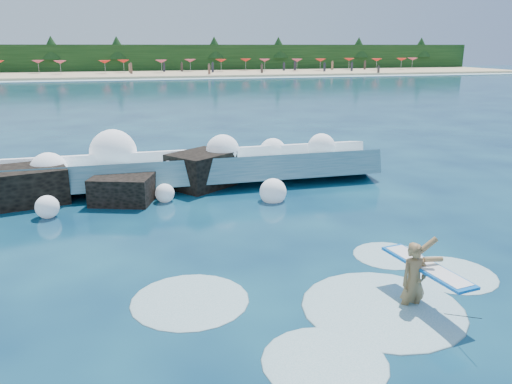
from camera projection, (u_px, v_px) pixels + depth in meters
ground at (213, 274)px, 10.94m from camera, size 200.00×200.00×0.00m
beach at (131, 74)px, 83.21m from camera, size 140.00×20.00×0.40m
wet_band at (133, 79)px, 73.06m from camera, size 140.00×5.00×0.08m
treeline at (129, 59)px, 91.83m from camera, size 140.00×4.00×5.00m
breaking_wave at (136, 173)px, 17.51m from camera, size 17.49×2.75×1.51m
rock_cluster at (111, 183)px, 16.48m from camera, size 8.41×3.44×1.43m
surfer_with_board at (417, 279)px, 9.44m from camera, size 0.97×2.80×1.57m
wave_spray at (124, 161)px, 17.18m from camera, size 14.73×4.66×2.12m
surf_foam at (362, 304)px, 9.68m from camera, size 9.18×5.37×0.16m
beach_umbrellas at (130, 61)px, 84.57m from camera, size 110.60×6.50×0.50m
beachgoers at (157, 69)px, 81.15m from camera, size 103.92×13.47×1.93m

